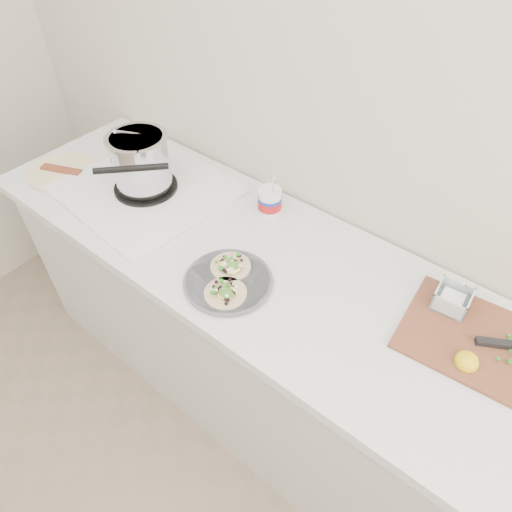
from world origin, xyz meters
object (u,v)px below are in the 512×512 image
Objects in this scene: stove at (143,171)px; cutboard at (486,338)px; tub at (270,199)px; taco_plate at (228,279)px; bacon_plate at (62,171)px.

cutboard is (1.25, 0.12, -0.08)m from stove.
stove is 3.23× the size of tub.
tub reaches higher than taco_plate.
stove is 0.49m from tub.
cutboard is at bearing -5.17° from tub.
cutboard is (0.80, -0.07, -0.05)m from tub.
tub is at bearing 21.88° from bacon_plate.
taco_plate is 0.59× the size of cutboard.
bacon_plate is (-1.61, -0.25, -0.01)m from cutboard.
taco_plate is 0.92m from bacon_plate.
tub is 0.42× the size of cutboard.
tub reaches higher than bacon_plate.
taco_plate reaches higher than bacon_plate.
taco_plate is at bearing -10.92° from stove.
stove is 1.35× the size of cutboard.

